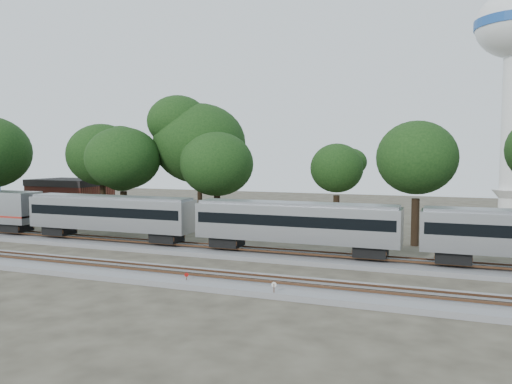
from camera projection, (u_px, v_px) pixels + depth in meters
ground at (178, 266)px, 41.57m from camera, size 160.00×160.00×0.00m
track_far at (210, 250)px, 47.15m from camera, size 160.00×5.00×0.73m
track_near at (152, 274)px, 37.82m from camera, size 160.00×5.00×0.73m
switch_stand_red at (186, 277)px, 35.17m from camera, size 0.28×0.12×0.91m
switch_stand_white at (274, 288)px, 31.98m from camera, size 0.34×0.06×1.09m
switch_lever at (246, 291)px, 33.25m from camera, size 0.55×0.38×0.30m
brick_building at (70, 196)px, 77.91m from camera, size 11.57×8.41×5.41m
tree_1 at (102, 155)px, 69.43m from camera, size 9.35×9.35×13.19m
tree_2 at (123, 158)px, 60.79m from camera, size 8.91×8.91×12.57m
tree_3 at (199, 144)px, 63.58m from camera, size 10.79×10.79×15.21m
tree_4 at (217, 164)px, 58.58m from camera, size 8.25×8.25×11.63m
tree_5 at (337, 168)px, 63.05m from camera, size 7.64×7.64×10.77m
tree_6 at (417, 158)px, 49.93m from camera, size 9.07×9.07×12.78m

